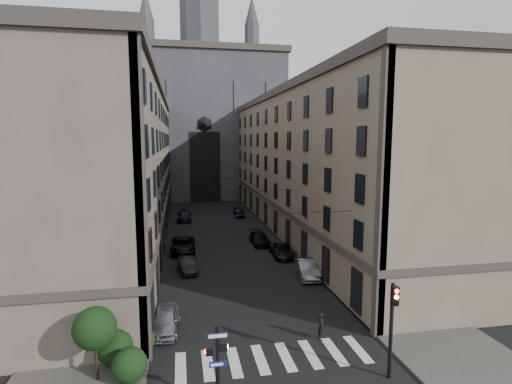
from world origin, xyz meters
TOP-DOWN VIEW (x-y plane):
  - sidewalk_left at (-10.50, 36.00)m, footprint 7.00×80.00m
  - sidewalk_right at (10.50, 36.00)m, footprint 7.00×80.00m
  - zebra_crossing at (0.00, 5.00)m, footprint 11.00×3.20m
  - building_left at (-13.44, 36.00)m, footprint 13.60×60.60m
  - building_right at (13.44, 36.00)m, footprint 13.60×60.60m
  - gothic_tower at (0.00, 74.96)m, footprint 35.00×23.00m
  - pedestrian_signal_left at (-3.51, 1.50)m, footprint 1.02×0.38m
  - traffic_light_right at (5.60, 1.92)m, footprint 0.34×0.50m
  - shrub_cluster at (-8.72, 5.01)m, footprint 3.90×4.40m
  - tram_wires at (0.00, 35.63)m, footprint 14.00×60.00m
  - car_left_near at (-6.20, 9.51)m, footprint 2.06×4.45m
  - car_left_midnear at (-4.53, 21.32)m, footprint 1.98×4.31m
  - car_left_midfar at (-4.85, 28.12)m, footprint 2.75×5.73m
  - car_left_far at (-4.47, 45.66)m, footprint 2.24×5.27m
  - car_right_near at (6.20, 17.74)m, footprint 2.24×4.98m
  - car_right_midnear at (5.62, 24.36)m, footprint 2.40×4.95m
  - car_right_midfar at (4.20, 29.76)m, footprint 2.00×4.81m
  - car_right_far at (4.30, 47.42)m, footprint 2.17×4.61m
  - pedestrian at (3.47, 6.53)m, footprint 0.62×0.75m

SIDE VIEW (x-z plane):
  - zebra_crossing at x=0.00m, z-range 0.00..0.01m
  - sidewalk_left at x=-10.50m, z-range 0.00..0.15m
  - sidewalk_right at x=10.50m, z-range 0.00..0.15m
  - car_right_midnear at x=5.62m, z-range 0.00..1.36m
  - car_left_midnear at x=-4.53m, z-range 0.00..1.37m
  - car_right_midfar at x=4.20m, z-range 0.00..1.39m
  - car_left_near at x=-6.20m, z-range 0.00..1.48m
  - car_left_far at x=-4.47m, z-range 0.00..1.52m
  - car_right_far at x=4.30m, z-range 0.00..1.52m
  - car_left_midfar at x=-4.85m, z-range 0.00..1.58m
  - car_right_near at x=6.20m, z-range 0.00..1.59m
  - pedestrian at x=3.47m, z-range 0.00..1.75m
  - shrub_cluster at x=-8.72m, z-range -0.15..3.75m
  - pedestrian_signal_left at x=-3.51m, z-range 0.32..4.32m
  - traffic_light_right at x=5.60m, z-range 0.69..5.89m
  - tram_wires at x=0.00m, z-range 7.03..7.46m
  - building_left at x=-13.44m, z-range -0.08..18.77m
  - building_right at x=13.44m, z-range -0.08..18.77m
  - gothic_tower at x=0.00m, z-range -11.20..46.80m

